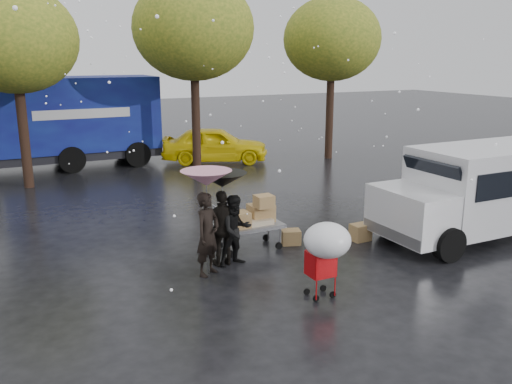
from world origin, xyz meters
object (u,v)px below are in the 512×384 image
person_black (223,228)px  blue_truck (56,123)px  shopping_cart (326,244)px  person_pink (208,234)px  vendor_cart (252,218)px  yellow_taxi (215,144)px  white_van (478,190)px

person_black → blue_truck: 12.42m
person_black → shopping_cart: size_ratio=1.11×
person_pink → vendor_cart: 1.75m
yellow_taxi → person_black: bearing=-177.5°
vendor_cart → white_van: size_ratio=0.31×
vendor_cart → person_black: bearing=-147.6°
person_pink → yellow_taxi: bearing=34.7°
person_pink → shopping_cart: bearing=-87.1°
person_pink → person_black: bearing=2.4°
vendor_cart → shopping_cart: shopping_cart is taller
person_black → blue_truck: (-1.81, 12.25, 0.95)m
shopping_cart → white_van: size_ratio=0.30×
blue_truck → yellow_taxi: blue_truck is taller
vendor_cart → person_pink: bearing=-146.8°
person_black → blue_truck: blue_truck is taller
shopping_cart → vendor_cart: bearing=89.9°
person_black → blue_truck: bearing=-81.8°
shopping_cart → blue_truck: 14.90m
white_van → blue_truck: bearing=121.3°
shopping_cart → yellow_taxi: 13.39m
person_pink → white_van: size_ratio=0.35×
vendor_cart → shopping_cart: bearing=-90.1°
person_pink → yellow_taxi: person_pink is taller
shopping_cart → yellow_taxi: (3.15, 13.01, -0.33)m
person_black → shopping_cart: bearing=112.4°
shopping_cart → white_van: bearing=14.6°
person_black → vendor_cart: 1.18m
person_pink → person_black: (0.47, 0.33, -0.04)m
shopping_cart → white_van: 5.43m
yellow_taxi → person_pink: bearing=-179.0°
person_pink → blue_truck: 12.68m
person_pink → white_van: (6.70, -0.67, 0.31)m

